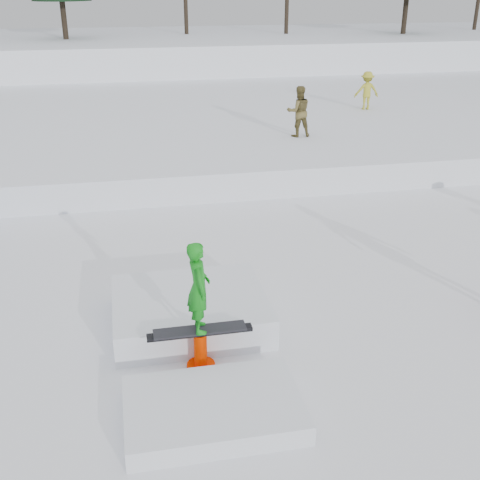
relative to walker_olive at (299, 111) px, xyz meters
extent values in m
plane|color=white|center=(-4.18, -10.61, -1.61)|extent=(120.00, 120.00, 0.00)
cube|color=white|center=(-4.18, 19.39, -0.41)|extent=(60.00, 14.00, 2.40)
cube|color=white|center=(-4.18, 5.39, -1.21)|extent=(50.00, 18.00, 0.80)
cylinder|color=black|center=(-8.18, 17.89, 1.79)|extent=(0.30, 0.30, 2.00)
cylinder|color=black|center=(11.82, 17.39, 1.79)|extent=(0.30, 0.30, 2.00)
imported|color=brown|center=(0.00, 0.00, 0.00)|extent=(0.79, 0.62, 1.61)
imported|color=gold|center=(3.86, 3.69, -0.08)|extent=(0.99, 0.65, 1.45)
cube|color=white|center=(-4.76, -9.55, -1.34)|extent=(2.60, 2.20, 0.54)
cube|color=white|center=(-4.76, -12.05, -1.46)|extent=(2.40, 1.60, 0.30)
cylinder|color=#F53800|center=(-4.76, -10.85, -1.58)|extent=(0.44, 0.44, 0.06)
cylinder|color=#F53800|center=(-4.76, -10.85, -1.31)|extent=(0.20, 0.20, 0.60)
cube|color=black|center=(-4.76, -10.85, -0.98)|extent=(1.60, 0.16, 0.06)
cube|color=black|center=(-4.76, -10.85, -0.93)|extent=(1.40, 0.28, 0.03)
imported|color=#108716|center=(-4.76, -10.85, -0.20)|extent=(0.34, 0.52, 1.42)
camera|label=1|loc=(-5.72, -18.56, 3.93)|focal=45.00mm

